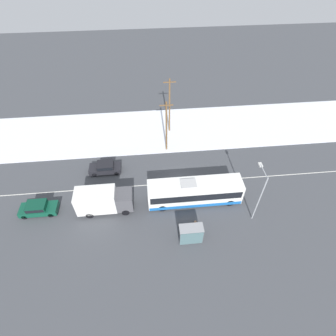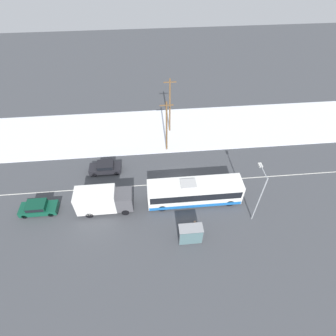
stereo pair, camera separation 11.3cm
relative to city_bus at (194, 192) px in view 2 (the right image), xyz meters
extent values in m
plane|color=#424449|center=(-1.30, 3.03, -1.62)|extent=(120.00, 120.00, 0.00)
cube|color=silver|center=(-1.30, 14.59, -1.56)|extent=(80.00, 11.19, 0.12)
cube|color=silver|center=(-1.30, 3.03, -1.62)|extent=(60.00, 0.12, 0.00)
cube|color=white|center=(0.00, 0.00, 0.06)|extent=(11.19, 2.55, 2.81)
cube|color=black|center=(0.00, 0.00, 0.39)|extent=(10.74, 2.57, 1.07)
cube|color=blue|center=(0.00, 0.00, -1.10)|extent=(11.08, 2.57, 0.51)
cube|color=#B2B2B2|center=(-0.84, 0.00, 1.58)|extent=(1.80, 1.40, 0.24)
cylinder|color=black|center=(4.20, -1.14, -1.12)|extent=(1.00, 0.28, 1.00)
cylinder|color=black|center=(4.20, 1.13, -1.12)|extent=(1.00, 0.28, 1.00)
cylinder|color=black|center=(-3.99, -1.14, -1.12)|extent=(1.00, 0.28, 1.00)
cylinder|color=black|center=(-3.99, 1.13, -1.12)|extent=(1.00, 0.28, 1.00)
cube|color=silver|center=(-11.56, -0.29, 0.26)|extent=(4.56, 2.30, 2.78)
cube|color=#4C4C51|center=(-8.33, -0.29, -0.04)|extent=(1.90, 2.18, 2.17)
cube|color=black|center=(-7.40, -0.29, 0.39)|extent=(0.06, 1.95, 0.95)
cylinder|color=black|center=(-8.33, -1.31, -1.17)|extent=(0.90, 0.26, 0.90)
cylinder|color=black|center=(-8.33, 0.73, -1.17)|extent=(0.90, 0.26, 0.90)
cylinder|color=black|center=(-12.47, -1.31, -1.17)|extent=(0.90, 0.26, 0.90)
cylinder|color=black|center=(-12.47, 0.73, -1.17)|extent=(0.90, 0.26, 0.90)
cube|color=black|center=(-11.19, 6.05, -1.04)|extent=(4.22, 1.80, 0.71)
cube|color=black|center=(-11.08, 6.05, -0.40)|extent=(2.19, 1.66, 0.56)
cube|color=black|center=(-11.08, 6.05, -0.39)|extent=(2.02, 1.69, 0.45)
cylinder|color=black|center=(-12.60, 5.26, -1.30)|extent=(0.64, 0.22, 0.64)
cylinder|color=black|center=(-12.60, 6.84, -1.30)|extent=(0.64, 0.22, 0.64)
cylinder|color=black|center=(-9.68, 5.26, -1.30)|extent=(0.64, 0.22, 0.64)
cylinder|color=black|center=(-9.68, 6.84, -1.30)|extent=(0.64, 0.22, 0.64)
cube|color=#0F4733|center=(-18.49, 0.05, -1.05)|extent=(4.30, 1.80, 0.70)
cube|color=#0D3C2B|center=(-18.60, 0.05, -0.40)|extent=(2.24, 1.66, 0.60)
cube|color=black|center=(-18.60, 0.05, -0.39)|extent=(2.06, 1.69, 0.48)
cylinder|color=black|center=(-17.04, -0.74, -1.30)|extent=(0.64, 0.22, 0.64)
cylinder|color=black|center=(-17.04, 0.84, -1.30)|extent=(0.64, 0.22, 0.64)
cylinder|color=black|center=(-20.04, -0.74, -1.30)|extent=(0.64, 0.22, 0.64)
cylinder|color=black|center=(-20.04, 0.84, -1.30)|extent=(0.64, 0.22, 0.64)
cylinder|color=#23232D|center=(-0.74, -4.07, -1.24)|extent=(0.12, 0.12, 0.77)
cylinder|color=#23232D|center=(-0.50, -4.07, -1.24)|extent=(0.12, 0.12, 0.77)
cube|color=black|center=(-0.62, -4.07, -0.53)|extent=(0.40, 0.22, 0.64)
sphere|color=tan|center=(-0.62, -4.07, -0.07)|extent=(0.27, 0.27, 0.27)
cylinder|color=black|center=(-0.87, -4.07, -0.56)|extent=(0.10, 0.10, 0.61)
cylinder|color=black|center=(-0.37, -4.07, -0.56)|extent=(0.10, 0.10, 0.61)
cube|color=gray|center=(-1.29, -5.29, 0.75)|extent=(2.52, 1.20, 0.06)
cube|color=slate|center=(-1.29, -5.87, -0.42)|extent=(2.42, 0.04, 2.16)
cylinder|color=#474C51|center=(-2.51, -4.73, -0.45)|extent=(0.08, 0.08, 2.34)
cylinder|color=#474C51|center=(-0.07, -4.73, -0.45)|extent=(0.08, 0.08, 2.34)
cylinder|color=#474C51|center=(-2.51, -5.85, -0.45)|extent=(0.08, 0.08, 2.34)
cylinder|color=#474C51|center=(-0.07, -5.85, -0.45)|extent=(0.08, 0.08, 2.34)
cylinder|color=#9EA3A8|center=(6.34, -3.24, 1.88)|extent=(0.14, 0.14, 7.02)
cylinder|color=#9EA3A8|center=(6.34, -2.22, 5.24)|extent=(0.10, 2.04, 0.10)
cube|color=silver|center=(6.34, -1.20, 5.17)|extent=(0.36, 0.60, 0.16)
cylinder|color=brown|center=(-2.48, 9.75, 2.43)|extent=(0.24, 0.24, 8.10)
cube|color=brown|center=(-2.48, 9.75, 5.98)|extent=(1.80, 0.12, 0.12)
cylinder|color=brown|center=(-1.60, 14.23, 2.84)|extent=(0.24, 0.24, 8.94)
cube|color=brown|center=(-1.60, 14.23, 6.81)|extent=(1.80, 0.12, 0.12)
camera|label=1|loc=(-5.10, -19.44, 24.38)|focal=28.00mm
camera|label=2|loc=(-4.98, -19.46, 24.38)|focal=28.00mm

